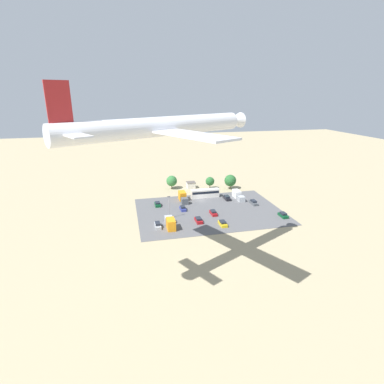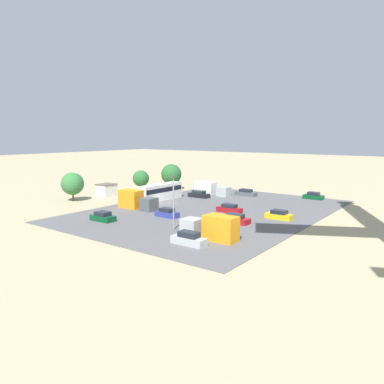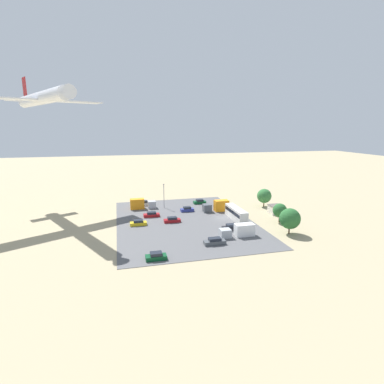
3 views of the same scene
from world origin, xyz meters
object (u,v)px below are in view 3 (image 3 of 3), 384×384
parked_car_3 (172,220)px  parked_truck_2 (239,231)px  parked_car_0 (187,209)px  parked_car_7 (156,256)px  parked_truck_1 (141,204)px  parked_car_4 (152,215)px  airplane (42,98)px  parked_car_8 (138,223)px  parked_car_6 (215,242)px  parked_car_1 (232,227)px  parked_car_2 (143,203)px  shed_building (275,209)px  bus (236,213)px  parked_truck_0 (217,206)px  parked_car_5 (200,202)px

parked_car_3 → parked_truck_2: bearing=-136.4°
parked_car_0 → parked_car_7: (-31.37, 13.46, -0.00)m
parked_car_7 → parked_truck_1: parked_truck_1 is taller
parked_car_4 → airplane: airplane is taller
parked_car_7 → parked_car_8: bearing=4.9°
parked_car_4 → parked_truck_2: 27.43m
parked_car_6 → parked_car_8: parked_car_6 is taller
parked_car_0 → parked_car_3: 11.22m
parked_car_1 → parked_car_2: bearing=33.6°
parked_car_1 → parked_car_6: parked_car_1 is taller
shed_building → parked_car_1: shed_building is taller
parked_car_3 → parked_car_7: (-22.09, 7.17, 0.00)m
bus → parked_car_8: (1.59, 26.66, -1.20)m
parked_car_8 → parked_truck_0: parked_truck_0 is taller
parked_car_6 → parked_car_7: 14.22m
shed_building → parked_truck_0: 17.19m
parked_car_3 → parked_car_8: 9.05m
parked_car_4 → parked_car_8: 7.90m
parked_car_0 → parked_car_8: size_ratio=0.93×
parked_car_4 → airplane: (14.12, 28.49, 32.61)m
parked_car_2 → parked_car_3: (-19.58, -6.00, -0.07)m
shed_building → parked_car_2: 41.66m
parked_car_0 → parked_car_8: parked_car_0 is taller
parked_truck_1 → parked_car_8: bearing=-7.5°
parked_car_0 → parked_car_6: (-26.78, 0.01, 0.00)m
parked_truck_0 → parked_truck_2: 21.59m
parked_truck_1 → parked_truck_0: bearing=69.3°
parked_car_4 → parked_car_8: size_ratio=1.05×
parked_car_0 → parked_car_6: 26.78m
parked_car_0 → parked_truck_1: size_ratio=0.51×
parked_car_3 → airplane: bearing=58.4°
parked_car_4 → parked_truck_2: parked_truck_2 is taller
parked_car_0 → parked_car_8: (-9.60, 15.34, -0.02)m
shed_building → parked_car_6: bearing=126.2°
parked_car_7 → parked_car_1: bearing=-58.7°
bus → parked_truck_2: bearing=70.9°
bus → parked_car_4: 23.97m
shed_building → parked_car_1: bearing=120.1°
parked_car_8 → airplane: 45.67m
parked_car_3 → parked_truck_0: bearing=-64.2°
shed_building → parked_car_0: shed_building is taller
parked_truck_0 → parked_truck_2: size_ratio=0.94×
shed_building → parked_truck_2: (-14.81, 17.73, 0.05)m
bus → parked_truck_0: size_ratio=1.41×
parked_car_6 → parked_truck_2: parked_truck_2 is taller
shed_building → bus: bus is taller
bus → parked_car_5: size_ratio=2.72×
bus → parked_truck_1: 30.29m
parked_car_5 → parked_truck_1: size_ratio=0.52×
parked_car_0 → parked_truck_1: (6.55, 13.22, 0.86)m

